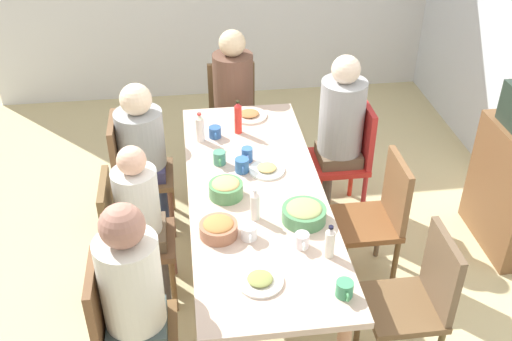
# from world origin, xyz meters

# --- Properties ---
(ground_plane) EXTENTS (6.87, 6.87, 0.00)m
(ground_plane) POSITION_xyz_m (0.00, 0.00, 0.00)
(ground_plane) COLOR #C7B886
(dining_table) EXTENTS (2.18, 0.81, 0.76)m
(dining_table) POSITION_xyz_m (0.00, 0.00, 0.68)
(dining_table) COLOR #C9AF9B
(dining_table) RESTS_ON ground_plane
(chair_0) EXTENTS (0.40, 0.40, 0.90)m
(chair_0) POSITION_xyz_m (-0.73, 0.79, 0.51)
(chair_0) COLOR red
(chair_0) RESTS_ON ground_plane
(person_0) EXTENTS (0.32, 0.32, 1.28)m
(person_0) POSITION_xyz_m (-0.73, 0.70, 0.77)
(person_0) COLOR #564D43
(person_0) RESTS_ON ground_plane
(chair_1) EXTENTS (0.40, 0.40, 0.90)m
(chair_1) POSITION_xyz_m (0.00, -0.79, 0.51)
(chair_1) COLOR brown
(chair_1) RESTS_ON ground_plane
(person_1) EXTENTS (0.30, 0.30, 1.12)m
(person_1) POSITION_xyz_m (0.00, -0.69, 0.66)
(person_1) COLOR brown
(person_1) RESTS_ON ground_plane
(chair_2) EXTENTS (0.40, 0.40, 0.90)m
(chair_2) POSITION_xyz_m (0.00, 0.79, 0.51)
(chair_2) COLOR brown
(chair_2) RESTS_ON ground_plane
(chair_3) EXTENTS (0.40, 0.40, 0.90)m
(chair_3) POSITION_xyz_m (-1.47, 0.00, 0.51)
(chair_3) COLOR brown
(chair_3) RESTS_ON ground_plane
(person_3) EXTENTS (0.32, 0.32, 1.24)m
(person_3) POSITION_xyz_m (-1.38, 0.00, 0.75)
(person_3) COLOR #3E413D
(person_3) RESTS_ON ground_plane
(chair_4) EXTENTS (0.40, 0.40, 0.90)m
(chair_4) POSITION_xyz_m (0.73, 0.79, 0.51)
(chair_4) COLOR brown
(chair_4) RESTS_ON ground_plane
(chair_5) EXTENTS (0.40, 0.40, 0.90)m
(chair_5) POSITION_xyz_m (0.73, -0.79, 0.51)
(chair_5) COLOR brown
(chair_5) RESTS_ON ground_plane
(person_5) EXTENTS (0.31, 0.31, 1.26)m
(person_5) POSITION_xyz_m (0.73, -0.70, 0.76)
(person_5) COLOR #454646
(person_5) RESTS_ON ground_plane
(chair_6) EXTENTS (0.40, 0.40, 0.90)m
(chair_6) POSITION_xyz_m (-0.73, -0.79, 0.51)
(chair_6) COLOR brown
(chair_6) RESTS_ON ground_plane
(person_6) EXTENTS (0.33, 0.33, 1.16)m
(person_6) POSITION_xyz_m (-0.73, -0.70, 0.71)
(person_6) COLOR #372C52
(person_6) RESTS_ON ground_plane
(plate_0) EXTENTS (0.23, 0.23, 0.04)m
(plate_0) POSITION_xyz_m (0.77, -0.08, 0.77)
(plate_0) COLOR white
(plate_0) RESTS_ON dining_table
(plate_1) EXTENTS (0.25, 0.25, 0.04)m
(plate_1) POSITION_xyz_m (-0.92, 0.07, 0.77)
(plate_1) COLOR beige
(plate_1) RESTS_ON dining_table
(plate_2) EXTENTS (0.23, 0.23, 0.04)m
(plate_2) POSITION_xyz_m (-0.21, 0.10, 0.77)
(plate_2) COLOR white
(plate_2) RESTS_ON dining_table
(bowl_0) EXTENTS (0.20, 0.20, 0.11)m
(bowl_0) POSITION_xyz_m (0.02, -0.18, 0.81)
(bowl_0) COLOR #4B8550
(bowl_0) RESTS_ON dining_table
(bowl_1) EXTENTS (0.25, 0.25, 0.10)m
(bowl_1) POSITION_xyz_m (0.31, 0.23, 0.81)
(bowl_1) COLOR #498252
(bowl_1) RESTS_ON dining_table
(bowl_2) EXTENTS (0.21, 0.21, 0.10)m
(bowl_2) POSITION_xyz_m (0.38, -0.25, 0.81)
(bowl_2) COLOR #A2674C
(bowl_2) RESTS_ON dining_table
(cup_0) EXTENTS (0.11, 0.08, 0.08)m
(cup_0) POSITION_xyz_m (0.53, 0.18, 0.80)
(cup_0) COLOR white
(cup_0) RESTS_ON dining_table
(cup_1) EXTENTS (0.12, 0.09, 0.09)m
(cup_1) POSITION_xyz_m (-0.22, -0.06, 0.81)
(cup_1) COLOR #2E5D97
(cup_1) RESTS_ON dining_table
(cup_2) EXTENTS (0.12, 0.09, 0.08)m
(cup_2) POSITION_xyz_m (0.90, 0.31, 0.80)
(cup_2) COLOR #3E8C5F
(cup_2) RESTS_ON dining_table
(cup_3) EXTENTS (0.12, 0.08, 0.08)m
(cup_3) POSITION_xyz_m (-0.67, -0.20, 0.80)
(cup_3) COLOR #2C5695
(cup_3) RESTS_ON dining_table
(cup_4) EXTENTS (0.11, 0.07, 0.09)m
(cup_4) POSITION_xyz_m (-0.34, -0.01, 0.81)
(cup_4) COLOR #3462A8
(cup_4) RESTS_ON dining_table
(cup_5) EXTENTS (0.13, 0.09, 0.08)m
(cup_5) POSITION_xyz_m (0.42, -0.09, 0.80)
(cup_5) COLOR white
(cup_5) RESTS_ON dining_table
(cup_6) EXTENTS (0.12, 0.08, 0.09)m
(cup_6) POSITION_xyz_m (-0.33, -0.19, 0.80)
(cup_6) COLOR #45846A
(cup_6) RESTS_ON dining_table
(bottle_0) EXTENTS (0.05, 0.05, 0.20)m
(bottle_0) POSITION_xyz_m (0.62, 0.30, 0.85)
(bottle_0) COLOR silver
(bottle_0) RESTS_ON dining_table
(bottle_1) EXTENTS (0.05, 0.05, 0.24)m
(bottle_1) POSITION_xyz_m (-0.71, -0.03, 0.87)
(bottle_1) COLOR red
(bottle_1) RESTS_ON dining_table
(bottle_2) EXTENTS (0.06, 0.06, 0.21)m
(bottle_2) POSITION_xyz_m (-0.63, -0.30, 0.86)
(bottle_2) COLOR silver
(bottle_2) RESTS_ON dining_table
(bottle_3) EXTENTS (0.05, 0.05, 0.20)m
(bottle_3) POSITION_xyz_m (0.26, -0.04, 0.85)
(bottle_3) COLOR silver
(bottle_3) RESTS_ON dining_table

